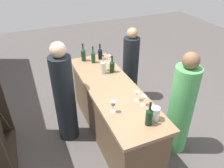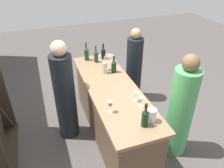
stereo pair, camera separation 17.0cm
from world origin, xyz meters
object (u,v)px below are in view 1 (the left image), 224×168
Objects in this scene: wine_bottle_second_left_dark_green at (112,66)px; wine_bottle_center_clear_pale at (103,67)px; water_pitcher at (155,114)px; wine_glass_far_center at (113,105)px; wine_glass_near_right at (137,94)px; person_center_guest at (181,108)px; wine_glass_near_center at (144,99)px; wine_bottle_leftmost_dark_green at (149,116)px; wine_glass_far_left at (104,65)px; wine_bottle_second_right_olive_green at (93,57)px; person_right_guest at (64,97)px; wine_bottle_far_right_olive_green at (83,54)px; wine_glass_near_left at (109,58)px; person_left_guest at (131,67)px; wine_bottle_rightmost_near_black at (100,53)px.

wine_bottle_second_left_dark_green is 0.15m from wine_bottle_center_clear_pale.
wine_glass_far_center is at bearing 51.13° from water_pitcher.
wine_glass_near_right is 0.71m from person_center_guest.
wine_glass_near_center is (-0.99, -0.17, -0.02)m from wine_bottle_center_clear_pale.
wine_bottle_leftmost_dark_green is 2.17× the size of wine_glass_far_left.
wine_bottle_leftmost_dark_green is 0.20× the size of person_center_guest.
wine_bottle_second_right_olive_green is 1.44m from wine_glass_near_center.
person_right_guest is (0.67, 0.85, -0.25)m from wine_glass_near_right.
person_center_guest is at bearing -148.45° from wine_glass_far_left.
wine_bottle_far_right_olive_green is 0.20× the size of person_center_guest.
wine_bottle_far_right_olive_green reaches higher than water_pitcher.
wine_glass_near_left is at bearing -39.39° from wine_glass_far_left.
wine_bottle_far_right_olive_green is at bearing 12.06° from wine_glass_near_center.
wine_bottle_second_right_olive_green is 0.35m from wine_glass_far_left.
wine_bottle_second_right_olive_green is 0.21× the size of person_left_guest.
wine_glass_near_center is (-1.42, -0.20, -0.01)m from wine_bottle_second_right_olive_green.
wine_bottle_center_clear_pale is at bearing -75.56° from person_center_guest.
wine_bottle_second_right_olive_green is 0.18m from wine_bottle_rightmost_near_black.
wine_glass_near_right is (-1.17, 0.08, -0.00)m from wine_glass_near_left.
wine_bottle_center_clear_pale is at bearing 164.84° from wine_bottle_rightmost_near_black.
wine_bottle_rightmost_near_black is at bearing 0.20° from wine_glass_near_right.
wine_bottle_rightmost_near_black is 0.89× the size of wine_bottle_far_right_olive_green.
wine_bottle_rightmost_near_black is 1.68× the size of water_pitcher.
wine_glass_near_center is at bearing -170.08° from wine_bottle_center_clear_pale.
person_left_guest is (1.75, -0.67, -0.36)m from wine_bottle_leftmost_dark_green.
wine_bottle_second_right_olive_green is 0.82m from person_left_guest.
wine_glass_near_left is (1.64, -0.18, -0.02)m from wine_bottle_leftmost_dark_green.
water_pitcher is (-0.43, -0.02, -0.02)m from wine_glass_near_right.
water_pitcher is (-0.30, 0.01, -0.02)m from wine_glass_near_center.
wine_bottle_far_right_olive_green is 2.27× the size of wine_glass_near_right.
person_left_guest reaches higher than wine_bottle_second_left_dark_green.
wine_bottle_center_clear_pale is 0.59m from wine_bottle_far_right_olive_green.
person_left_guest is (-0.02, -0.74, -0.36)m from wine_bottle_second_right_olive_green.
wine_glass_far_left is (0.09, -0.05, -0.02)m from wine_bottle_center_clear_pale.
wine_bottle_rightmost_near_black is at bearing 22.21° from wine_glass_near_left.
wine_bottle_center_clear_pale is 1.30m from water_pitcher.
wine_bottle_rightmost_near_black is at bearing -17.40° from person_left_guest.
wine_bottle_center_clear_pale is 0.10m from wine_glass_far_left.
wine_glass_near_right is (-1.43, -0.30, -0.02)m from wine_bottle_far_right_olive_green.
wine_bottle_center_clear_pale is 2.23× the size of wine_glass_near_right.
person_center_guest is at bearing -144.70° from wine_bottle_center_clear_pale.
wine_bottle_second_left_dark_green is 1.99× the size of wine_glass_near_right.
wine_bottle_center_clear_pale reaches higher than wine_bottle_leftmost_dark_green.
wine_glass_near_center is at bearing 177.76° from wine_glass_near_left.
wine_bottle_center_clear_pale is 0.53m from wine_bottle_rightmost_near_black.
wine_bottle_rightmost_near_black reaches higher than wine_glass_far_center.
wine_glass_far_center is (-1.27, 0.47, 0.01)m from wine_glass_near_left.
wine_bottle_leftmost_dark_green is at bearing 177.22° from wine_bottle_rightmost_near_black.
wine_bottle_leftmost_dark_green is 1.32m from wine_bottle_second_left_dark_green.
wine_glass_far_left is (-0.48, -0.21, -0.02)m from wine_bottle_far_right_olive_green.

